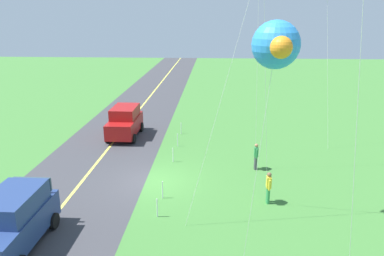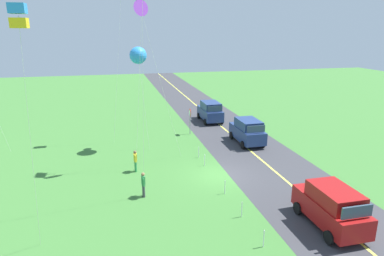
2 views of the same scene
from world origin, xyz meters
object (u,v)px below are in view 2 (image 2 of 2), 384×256
car_suv_foreground (247,131)px  person_adult_companion (143,184)px  stop_sign (190,116)px  car_parked_west_near (331,206)px  kite_green_far (141,9)px  person_adult_near (135,160)px  kite_orange_near (138,55)px  car_parked_east_near (210,111)px  kite_yellow_high (18,17)px

car_suv_foreground → person_adult_companion: (-8.16, 10.22, -0.29)m
stop_sign → person_adult_companion: 13.42m
car_parked_west_near → kite_green_far: size_ratio=0.37×
car_parked_west_near → person_adult_near: (9.62, 9.29, -0.29)m
person_adult_near → person_adult_companion: 4.04m
kite_orange_near → stop_sign: bearing=-61.2°
car_parked_east_near → stop_sign: (-4.25, 3.35, 0.65)m
car_suv_foreground → kite_yellow_high: (-13.41, 14.82, 9.21)m
kite_yellow_high → stop_sign: bearing=-31.0°
car_parked_east_near → kite_green_far: 17.36m
person_adult_companion → kite_yellow_high: 11.79m
person_adult_companion → kite_yellow_high: size_ratio=0.15×
car_suv_foreground → kite_orange_near: kite_orange_near is taller
stop_sign → kite_orange_near: (-2.75, 5.00, 6.13)m
car_parked_east_near → person_adult_near: (-12.29, 9.31, -0.29)m
car_suv_foreground → kite_green_far: (-3.17, 9.48, 10.12)m
car_suv_foreground → kite_orange_near: 11.67m
car_suv_foreground → kite_green_far: 14.22m
car_parked_west_near → person_adult_companion: bearing=58.5°
stop_sign → kite_green_far: kite_green_far is taller
car_suv_foreground → car_parked_west_near: (-13.74, 1.09, 0.00)m
car_parked_east_near → kite_green_far: bearing=143.4°
kite_yellow_high → car_parked_west_near: bearing=-91.4°
car_suv_foreground → kite_green_far: bearing=108.5°
person_adult_near → kite_green_far: bearing=151.3°
kite_yellow_high → kite_green_far: (10.24, -5.34, 0.91)m
person_adult_near → kite_yellow_high: kite_yellow_high is taller
kite_yellow_high → person_adult_near: bearing=-25.5°
stop_sign → person_adult_companion: (-12.07, 5.79, -0.94)m
car_suv_foreground → person_adult_companion: car_suv_foreground is taller
kite_green_far → kite_orange_near: size_ratio=1.38×
stop_sign → kite_green_far: 12.86m
kite_green_far → person_adult_near: bearing=136.6°
kite_yellow_high → car_parked_east_near: bearing=-32.5°
car_suv_foreground → stop_sign: (3.91, 4.42, 0.65)m
car_parked_west_near → person_adult_near: size_ratio=2.75×
kite_green_far → car_parked_west_near: bearing=-141.6°
car_parked_west_near → person_adult_near: car_parked_west_near is taller
person_adult_near → kite_green_far: kite_green_far is taller
car_suv_foreground → person_adult_near: 11.18m
kite_yellow_high → kite_green_far: kite_green_far is taller
person_adult_near → kite_orange_near: size_ratio=0.19×
stop_sign → person_adult_near: (-8.04, 5.96, -0.94)m
car_parked_west_near → kite_green_far: (10.58, 8.39, 10.12)m
car_parked_west_near → kite_orange_near: (14.91, 8.33, 6.78)m
stop_sign → person_adult_near: bearing=143.4°
kite_yellow_high → car_suv_foreground: bearing=-47.8°
car_parked_west_near → kite_green_far: bearing=38.4°
stop_sign → kite_yellow_high: 21.94m
car_parked_west_near → person_adult_companion: 10.70m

